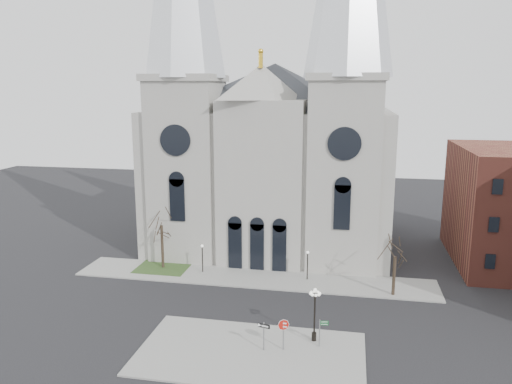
% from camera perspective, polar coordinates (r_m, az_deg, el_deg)
% --- Properties ---
extents(ground, '(160.00, 160.00, 0.00)m').
position_cam_1_polar(ground, '(46.70, -3.09, -14.68)').
color(ground, black).
rests_on(ground, ground).
extents(sidewalk_near, '(18.00, 10.00, 0.14)m').
position_cam_1_polar(sidewalk_near, '(41.77, -0.64, -17.96)').
color(sidewalk_near, gray).
rests_on(sidewalk_near, ground).
extents(sidewalk_far, '(40.00, 6.00, 0.14)m').
position_cam_1_polar(sidewalk_far, '(56.49, -0.35, -9.75)').
color(sidewalk_far, gray).
rests_on(sidewalk_far, ground).
extents(grass_patch, '(6.00, 5.00, 0.18)m').
position_cam_1_polar(grass_patch, '(60.36, -10.56, -8.50)').
color(grass_patch, '#293F1B').
rests_on(grass_patch, ground).
extents(cathedral, '(33.00, 26.66, 54.00)m').
position_cam_1_polar(cathedral, '(64.28, 1.74, 9.69)').
color(cathedral, '#A5A399').
rests_on(cathedral, ground).
extents(tree_left, '(3.20, 3.20, 7.50)m').
position_cam_1_polar(tree_left, '(58.71, -10.76, -3.46)').
color(tree_left, black).
rests_on(tree_left, ground).
extents(tree_right, '(3.20, 3.20, 6.00)m').
position_cam_1_polar(tree_right, '(52.35, 15.63, -6.85)').
color(tree_right, black).
rests_on(tree_right, ground).
extents(ped_lamp_left, '(0.32, 0.32, 3.26)m').
position_cam_1_polar(ped_lamp_left, '(57.57, -6.16, -7.01)').
color(ped_lamp_left, black).
rests_on(ped_lamp_left, sidewalk_far).
extents(ped_lamp_right, '(0.32, 0.32, 3.26)m').
position_cam_1_polar(ped_lamp_right, '(55.37, 5.91, -7.77)').
color(ped_lamp_right, black).
rests_on(ped_lamp_right, sidewalk_far).
extents(stop_sign, '(0.95, 0.10, 2.63)m').
position_cam_1_polar(stop_sign, '(41.34, 3.16, -15.27)').
color(stop_sign, slate).
rests_on(stop_sign, sidewalk_near).
extents(globe_lamp, '(1.20, 1.20, 4.64)m').
position_cam_1_polar(globe_lamp, '(42.42, 6.73, -13.02)').
color(globe_lamp, black).
rests_on(globe_lamp, sidewalk_near).
extents(one_way_sign, '(1.04, 0.27, 2.40)m').
position_cam_1_polar(one_way_sign, '(41.32, 0.90, -15.67)').
color(one_way_sign, slate).
rests_on(one_way_sign, sidewalk_near).
extents(street_name_sign, '(0.74, 0.18, 2.34)m').
position_cam_1_polar(street_name_sign, '(42.26, 7.39, -15.46)').
color(street_name_sign, slate).
rests_on(street_name_sign, sidewalk_near).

